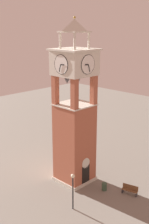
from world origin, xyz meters
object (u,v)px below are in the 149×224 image
park_bench (130,190)px  lamp_post (73,185)px  clock_tower (75,119)px  trash_bin (104,187)px

park_bench → lamp_post: 6.50m
clock_tower → trash_bin: (0.64, -3.65, -6.55)m
clock_tower → trash_bin: clock_tower is taller
park_bench → lamp_post: size_ratio=0.47×
lamp_post → trash_bin: size_ratio=4.41×
park_bench → trash_bin: (-1.23, 2.27, -0.08)m
clock_tower → park_bench: 8.97m
park_bench → trash_bin: size_ratio=2.07×
trash_bin → lamp_post: bearing=-179.7°
park_bench → trash_bin: park_bench is taller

